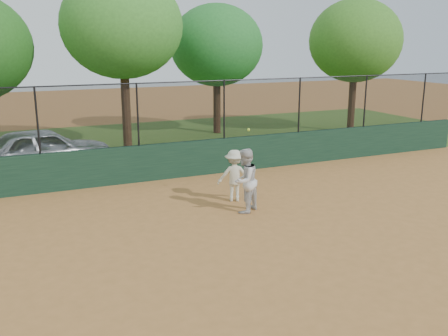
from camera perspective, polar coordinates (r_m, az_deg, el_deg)
name	(u,v)px	position (r m, az deg, el deg)	size (l,w,h in m)	color
ground	(231,245)	(11.34, 0.85, -8.81)	(80.00, 80.00, 0.00)	#B07238
back_wall	(155,162)	(16.53, -7.93, 0.66)	(26.00, 0.20, 1.20)	#1A3926
grass_strip	(116,146)	(22.35, -12.21, 2.46)	(36.00, 12.00, 0.01)	#304F18
parked_car	(44,150)	(18.49, -19.85, 1.97)	(1.85, 4.60, 1.57)	silver
player_second	(245,181)	(13.22, 2.40, -1.46)	(0.84, 0.66, 1.73)	silver
player_main	(234,176)	(14.18, 1.20, -0.87)	(1.10, 0.86, 2.11)	beige
fence_assembly	(152,113)	(16.22, -8.22, 6.28)	(26.00, 0.06, 2.00)	black
tree_2	(122,26)	(20.80, -11.57, 15.63)	(4.84, 4.40, 7.15)	#482C19
tree_3	(217,46)	(24.72, -0.84, 13.82)	(4.54, 4.13, 6.23)	#3D2314
tree_4	(356,41)	(25.84, 14.81, 13.86)	(4.64, 4.22, 6.49)	#462B19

